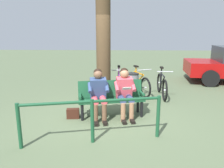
{
  "coord_description": "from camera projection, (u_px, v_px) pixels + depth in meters",
  "views": [
    {
      "loc": [
        -0.24,
        5.13,
        2.06
      ],
      "look_at": [
        0.01,
        -0.38,
        0.75
      ],
      "focal_mm": 35.73,
      "sensor_mm": 36.0,
      "label": 1
    }
  ],
  "objects": [
    {
      "name": "ground_plane",
      "position": [
        112.0,
        117.0,
        5.47
      ],
      "size": [
        40.0,
        40.0,
        0.0
      ],
      "primitive_type": "plane",
      "color": "#566647"
    },
    {
      "name": "bench",
      "position": [
        111.0,
        96.0,
        5.51
      ],
      "size": [
        1.66,
        0.78,
        0.87
      ],
      "rotation": [
        0.0,
        0.0,
        0.2
      ],
      "color": "#194C2D",
      "rests_on": "ground"
    },
    {
      "name": "person_reading",
      "position": [
        125.0,
        91.0,
        5.36
      ],
      "size": [
        0.54,
        0.81,
        1.2
      ],
      "rotation": [
        0.0,
        0.0,
        0.2
      ],
      "color": "#D84C59",
      "rests_on": "ground"
    },
    {
      "name": "person_companion",
      "position": [
        98.0,
        92.0,
        5.27
      ],
      "size": [
        0.54,
        0.81,
        1.2
      ],
      "rotation": [
        0.0,
        0.0,
        0.2
      ],
      "color": "#334772",
      "rests_on": "ground"
    },
    {
      "name": "handbag",
      "position": [
        73.0,
        114.0,
        5.38
      ],
      "size": [
        0.31,
        0.17,
        0.24
      ],
      "primitive_type": "cube",
      "rotation": [
        0.0,
        0.0,
        0.11
      ],
      "color": "#3F1E14",
      "rests_on": "ground"
    },
    {
      "name": "tree_trunk",
      "position": [
        103.0,
        36.0,
        6.37
      ],
      "size": [
        0.42,
        0.42,
        3.86
      ],
      "primitive_type": "cylinder",
      "color": "#4C3823",
      "rests_on": "ground"
    },
    {
      "name": "litter_bin",
      "position": [
        133.0,
        86.0,
        6.82
      ],
      "size": [
        0.36,
        0.36,
        0.82
      ],
      "color": "slate",
      "rests_on": "ground"
    },
    {
      "name": "bicycle_purple",
      "position": [
        162.0,
        85.0,
        7.18
      ],
      "size": [
        0.48,
        1.68,
        0.94
      ],
      "rotation": [
        0.0,
        0.0,
        1.57
      ],
      "color": "black",
      "rests_on": "ground"
    },
    {
      "name": "bicycle_green",
      "position": [
        138.0,
        83.0,
        7.46
      ],
      "size": [
        0.74,
        1.57,
        0.94
      ],
      "rotation": [
        0.0,
        0.0,
        1.97
      ],
      "color": "black",
      "rests_on": "ground"
    },
    {
      "name": "bicycle_black",
      "position": [
        119.0,
        84.0,
        7.43
      ],
      "size": [
        0.48,
        1.68,
        0.94
      ],
      "rotation": [
        0.0,
        0.0,
        1.6
      ],
      "color": "black",
      "rests_on": "ground"
    },
    {
      "name": "railing_fence",
      "position": [
        92.0,
        113.0,
        4.12
      ],
      "size": [
        2.59,
        0.64,
        0.85
      ],
      "rotation": [
        0.0,
        0.0,
        0.22
      ],
      "color": "#194C2D",
      "rests_on": "ground"
    }
  ]
}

